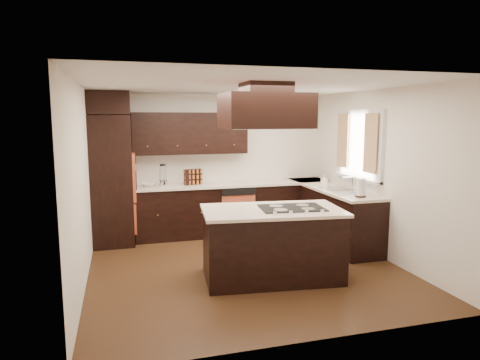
% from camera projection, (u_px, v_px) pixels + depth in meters
% --- Properties ---
extents(floor, '(4.20, 4.20, 0.02)m').
position_uv_depth(floor, '(245.00, 268.00, 6.00)').
color(floor, '#4F3019').
rests_on(floor, ground).
extents(ceiling, '(4.20, 4.20, 0.02)m').
position_uv_depth(ceiling, '(245.00, 85.00, 5.64)').
color(ceiling, silver).
rests_on(ceiling, ground).
extents(wall_back, '(4.20, 0.02, 2.50)m').
position_uv_depth(wall_back, '(212.00, 163.00, 7.83)').
color(wall_back, silver).
rests_on(wall_back, ground).
extents(wall_front, '(4.20, 0.02, 2.50)m').
position_uv_depth(wall_front, '(311.00, 211.00, 3.81)').
color(wall_front, silver).
rests_on(wall_front, ground).
extents(wall_left, '(0.02, 4.20, 2.50)m').
position_uv_depth(wall_left, '(81.00, 186.00, 5.26)').
color(wall_left, silver).
rests_on(wall_left, ground).
extents(wall_right, '(0.02, 4.20, 2.50)m').
position_uv_depth(wall_right, '(380.00, 174.00, 6.39)').
color(wall_right, silver).
rests_on(wall_right, ground).
extents(oven_column, '(0.65, 0.75, 2.12)m').
position_uv_depth(oven_column, '(112.00, 181.00, 7.00)').
color(oven_column, black).
rests_on(oven_column, floor).
extents(wall_oven_face, '(0.05, 0.62, 0.78)m').
position_uv_depth(wall_oven_face, '(134.00, 176.00, 7.08)').
color(wall_oven_face, '#CE5734').
rests_on(wall_oven_face, oven_column).
extents(base_cabinets_back, '(2.93, 0.60, 0.88)m').
position_uv_depth(base_cabinets_back, '(218.00, 210.00, 7.66)').
color(base_cabinets_back, black).
rests_on(base_cabinets_back, floor).
extents(base_cabinets_right, '(0.60, 2.40, 0.88)m').
position_uv_depth(base_cabinets_right, '(331.00, 215.00, 7.28)').
color(base_cabinets_right, black).
rests_on(base_cabinets_right, floor).
extents(countertop_back, '(2.93, 0.63, 0.04)m').
position_uv_depth(countertop_back, '(218.00, 185.00, 7.58)').
color(countertop_back, beige).
rests_on(countertop_back, base_cabinets_back).
extents(countertop_right, '(0.63, 2.40, 0.04)m').
position_uv_depth(countertop_right, '(331.00, 188.00, 7.21)').
color(countertop_right, beige).
rests_on(countertop_right, base_cabinets_right).
extents(upper_cabinets, '(2.00, 0.34, 0.72)m').
position_uv_depth(upper_cabinets, '(190.00, 133.00, 7.46)').
color(upper_cabinets, black).
rests_on(upper_cabinets, wall_back).
extents(dishwasher_front, '(0.60, 0.05, 0.72)m').
position_uv_depth(dishwasher_front, '(239.00, 215.00, 7.47)').
color(dishwasher_front, '#CE5734').
rests_on(dishwasher_front, floor).
extents(window_frame, '(0.06, 1.32, 1.12)m').
position_uv_depth(window_frame, '(359.00, 145.00, 6.84)').
color(window_frame, silver).
rests_on(window_frame, wall_right).
extents(window_pane, '(0.00, 1.20, 1.00)m').
position_uv_depth(window_pane, '(361.00, 145.00, 6.85)').
color(window_pane, white).
rests_on(window_pane, wall_right).
extents(curtain_left, '(0.02, 0.34, 0.90)m').
position_uv_depth(curtain_left, '(371.00, 143.00, 6.42)').
color(curtain_left, beige).
rests_on(curtain_left, wall_right).
extents(curtain_right, '(0.02, 0.34, 0.90)m').
position_uv_depth(curtain_right, '(343.00, 140.00, 7.22)').
color(curtain_right, beige).
rests_on(curtain_right, wall_right).
extents(sink_rim, '(0.52, 0.84, 0.01)m').
position_uv_depth(sink_rim, '(342.00, 190.00, 6.88)').
color(sink_rim, silver).
rests_on(sink_rim, countertop_right).
extents(island, '(1.81, 1.12, 0.88)m').
position_uv_depth(island, '(272.00, 245.00, 5.55)').
color(island, black).
rests_on(island, floor).
extents(island_top, '(1.88, 1.19, 0.04)m').
position_uv_depth(island_top, '(272.00, 210.00, 5.48)').
color(island_top, beige).
rests_on(island_top, island).
extents(cooktop, '(0.87, 0.63, 0.01)m').
position_uv_depth(cooktop, '(292.00, 208.00, 5.52)').
color(cooktop, black).
rests_on(cooktop, island_top).
extents(range_hood, '(1.05, 0.72, 0.42)m').
position_uv_depth(range_hood, '(266.00, 111.00, 5.19)').
color(range_hood, black).
rests_on(range_hood, ceiling).
extents(hood_duct, '(0.55, 0.50, 0.13)m').
position_uv_depth(hood_duct, '(266.00, 88.00, 5.15)').
color(hood_duct, black).
rests_on(hood_duct, ceiling).
extents(blender_base, '(0.15, 0.15, 0.10)m').
position_uv_depth(blender_base, '(163.00, 184.00, 7.25)').
color(blender_base, silver).
rests_on(blender_base, countertop_back).
extents(blender_pitcher, '(0.13, 0.13, 0.26)m').
position_uv_depth(blender_pitcher, '(163.00, 173.00, 7.23)').
color(blender_pitcher, silver).
rests_on(blender_pitcher, blender_base).
extents(spice_rack, '(0.34, 0.19, 0.27)m').
position_uv_depth(spice_rack, '(193.00, 177.00, 7.46)').
color(spice_rack, black).
rests_on(spice_rack, countertop_back).
extents(mixing_bowl, '(0.31, 0.31, 0.06)m').
position_uv_depth(mixing_bowl, '(149.00, 185.00, 7.26)').
color(mixing_bowl, silver).
rests_on(mixing_bowl, countertop_back).
extents(soap_bottle, '(0.09, 0.09, 0.18)m').
position_uv_depth(soap_bottle, '(324.00, 180.00, 7.40)').
color(soap_bottle, silver).
rests_on(soap_bottle, countertop_right).
extents(paper_towel, '(0.13, 0.13, 0.28)m').
position_uv_depth(paper_towel, '(361.00, 188.00, 6.28)').
color(paper_towel, silver).
rests_on(paper_towel, countertop_right).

